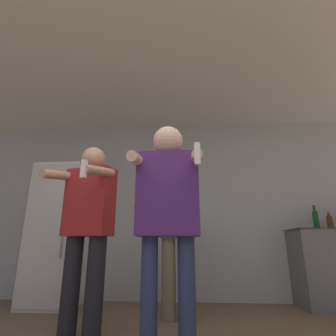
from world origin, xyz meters
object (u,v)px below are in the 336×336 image
Objects in this scene: bottle_clear_vodka at (316,219)px; person_woman_foreground at (168,207)px; bottle_dark_rum at (330,222)px; person_spectator_back at (178,228)px; refrigerator at (61,233)px; person_man_side at (87,224)px.

person_woman_foreground is at bearing -135.66° from bottle_clear_vodka.
bottle_dark_rum is 0.14× the size of person_spectator_back.
person_spectator_back is (0.02, 1.09, -0.07)m from person_woman_foreground.
person_spectator_back reaches higher than bottle_dark_rum.
person_man_side is (0.83, -1.23, 0.01)m from refrigerator.
bottle_dark_rum is at bearing 1.39° from refrigerator.
bottle_clear_vodka is at bearing 1.46° from refrigerator.
person_woman_foreground is at bearing -91.31° from person_spectator_back.
person_spectator_back is (1.59, -0.58, 0.02)m from refrigerator.
person_man_side is (-0.74, 0.44, -0.07)m from person_woman_foreground.
person_man_side is (-2.53, -1.31, -0.15)m from bottle_clear_vodka.
refrigerator is 1.10× the size of person_man_side.
bottle_clear_vodka is at bearing 20.54° from person_spectator_back.
person_woman_foreground is (-1.96, -1.75, -0.04)m from bottle_dark_rum.
refrigerator is 1.48m from person_man_side.
refrigerator is at bearing 160.06° from person_spectator_back.
person_spectator_back is (0.76, 0.65, 0.01)m from person_man_side.
person_woman_foreground is at bearing -30.72° from person_man_side.
person_spectator_back is (-1.93, -0.66, -0.11)m from bottle_dark_rum.
bottle_dark_rum is (0.17, 0.00, -0.03)m from bottle_clear_vodka.
person_woman_foreground is 0.86m from person_man_side.
bottle_clear_vodka is 2.50m from person_woman_foreground.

